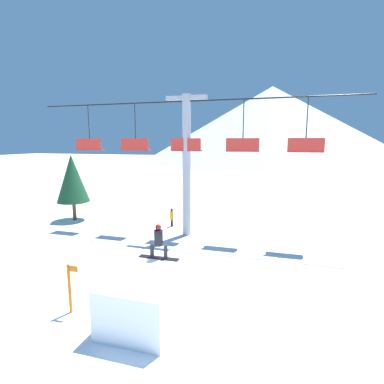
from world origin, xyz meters
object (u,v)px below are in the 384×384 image
at_px(snow_ramp, 151,293).
at_px(trail_marker, 70,287).
at_px(snowboarder, 159,242).
at_px(pine_tree_near, 72,178).
at_px(distant_skier, 172,217).

bearing_deg(snow_ramp, trail_marker, -165.47).
relative_size(snowboarder, pine_tree_near, 0.31).
bearing_deg(pine_tree_near, snowboarder, -39.78).
relative_size(trail_marker, distant_skier, 1.36).
height_order(snowboarder, trail_marker, snowboarder).
bearing_deg(pine_tree_near, snow_ramp, -42.76).
height_order(snowboarder, pine_tree_near, pine_tree_near).
xyz_separation_m(pine_tree_near, distant_skier, (7.30, 0.44, -2.36)).
bearing_deg(distant_skier, snowboarder, -72.51).
relative_size(snow_ramp, pine_tree_near, 0.74).
distance_m(trail_marker, distant_skier, 10.58).
relative_size(pine_tree_near, trail_marker, 2.82).
relative_size(snow_ramp, trail_marker, 2.10).
bearing_deg(pine_tree_near, distant_skier, 3.49).
xyz_separation_m(trail_marker, distant_skier, (-0.35, 10.57, -0.23)).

